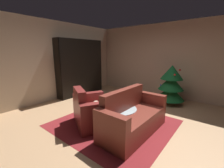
{
  "coord_description": "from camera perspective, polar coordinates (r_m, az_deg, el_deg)",
  "views": [
    {
      "loc": [
        1.94,
        -2.69,
        1.69
      ],
      "look_at": [
        -0.36,
        0.17,
        0.87
      ],
      "focal_mm": 23.65,
      "sensor_mm": 36.0,
      "label": 1
    }
  ],
  "objects": [
    {
      "name": "ground_plane",
      "position": [
        3.72,
        2.78,
        -14.41
      ],
      "size": [
        6.82,
        6.82,
        0.0
      ],
      "primitive_type": "plane",
      "color": "tan"
    },
    {
      "name": "wall_back",
      "position": [
        5.9,
        19.76,
        8.55
      ],
      "size": [
        5.79,
        0.06,
        2.7
      ],
      "primitive_type": "cube",
      "color": "tan",
      "rests_on": "ground"
    },
    {
      "name": "wall_left",
      "position": [
        5.52,
        -22.17,
        8.14
      ],
      "size": [
        0.06,
        5.8,
        2.7
      ],
      "primitive_type": "cube",
      "color": "tan",
      "rests_on": "ground"
    },
    {
      "name": "area_rug",
      "position": [
        3.65,
        0.75,
        -14.88
      ],
      "size": [
        2.54,
        2.37,
        0.01
      ],
      "primitive_type": "cube",
      "color": "maroon",
      "rests_on": "ground"
    },
    {
      "name": "bookshelf_unit",
      "position": [
        6.0,
        -10.9,
        6.07
      ],
      "size": [
        0.36,
        1.99,
        2.13
      ],
      "color": "black",
      "rests_on": "ground"
    },
    {
      "name": "armchair_red",
      "position": [
        3.52,
        -7.85,
        -10.54
      ],
      "size": [
        1.23,
        1.14,
        0.88
      ],
      "color": "maroon",
      "rests_on": "ground"
    },
    {
      "name": "couch_red",
      "position": [
        3.21,
        7.97,
        -12.88
      ],
      "size": [
        0.73,
        1.69,
        0.9
      ],
      "color": "maroon",
      "rests_on": "ground"
    },
    {
      "name": "coffee_table",
      "position": [
        3.34,
        2.64,
        -9.91
      ],
      "size": [
        0.79,
        0.79,
        0.44
      ],
      "color": "black",
      "rests_on": "ground"
    },
    {
      "name": "book_stack_on_table",
      "position": [
        3.33,
        3.33,
        -8.51
      ],
      "size": [
        0.22,
        0.16,
        0.11
      ],
      "color": "#D1CA55",
      "rests_on": "coffee_table"
    },
    {
      "name": "bottle_on_table",
      "position": [
        3.09,
        1.67,
        -8.8
      ],
      "size": [
        0.07,
        0.07,
        0.29
      ],
      "color": "#1B512D",
      "rests_on": "coffee_table"
    },
    {
      "name": "decorated_tree",
      "position": [
        5.09,
        21.84,
        -0.07
      ],
      "size": [
        0.87,
        0.87,
        1.26
      ],
      "color": "brown",
      "rests_on": "ground"
    }
  ]
}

